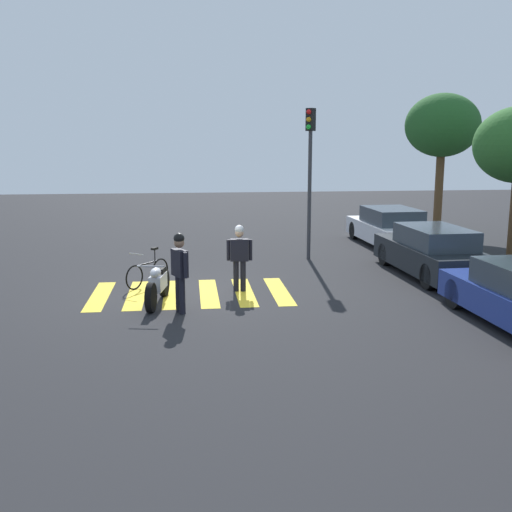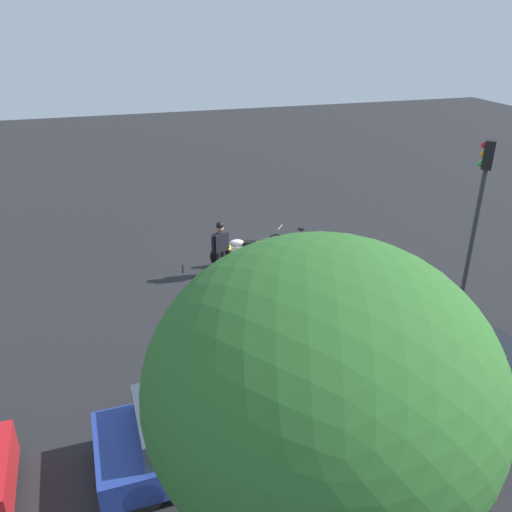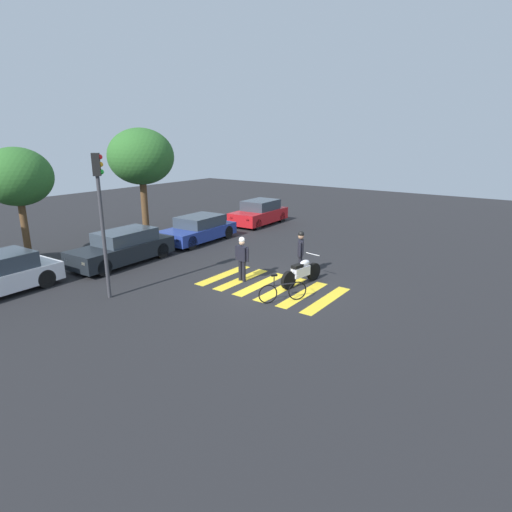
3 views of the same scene
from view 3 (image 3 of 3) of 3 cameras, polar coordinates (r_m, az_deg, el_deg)
ground_plane at (r=15.36m, az=2.03°, el=-4.18°), size 60.00×60.00×0.00m
police_motorcycle at (r=15.51m, az=6.19°, el=-2.23°), size 2.11×0.66×1.05m
leaning_bicycle at (r=13.89m, az=3.63°, el=-4.82°), size 1.38×1.05×0.99m
officer_on_foot at (r=16.31m, az=6.09°, el=0.82°), size 0.62×0.39×1.81m
officer_by_motorcycle at (r=15.67m, az=-1.93°, el=-0.00°), size 0.23×0.65×1.71m
crosswalk_stripes at (r=15.36m, az=2.03°, el=-4.17°), size 2.91×4.95×0.01m
car_black_suv at (r=18.88m, az=-17.64°, el=1.08°), size 4.63×1.91×1.43m
car_blue_hatchback at (r=22.04m, az=-7.86°, el=3.63°), size 4.34×2.08×1.33m
car_red_convertible at (r=26.26m, az=0.45°, el=5.88°), size 4.20×2.02×1.48m
traffic_light_pole at (r=14.40m, az=-20.37°, el=6.55°), size 0.35×0.34×4.80m
street_tree_mid at (r=20.43m, az=-29.76°, el=9.28°), size 2.87×2.87×4.89m
street_tree_far at (r=23.87m, az=-15.38°, el=12.86°), size 3.51×3.51×5.75m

